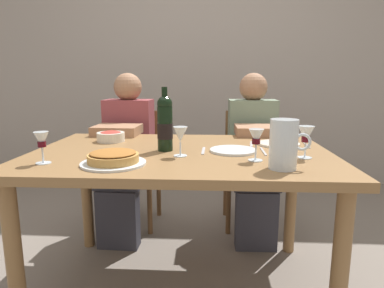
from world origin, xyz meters
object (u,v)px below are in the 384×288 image
dinner_plate_right_setting (279,144)px  dining_table (181,168)px  wine_bottle (165,123)px  diner_left (125,151)px  wine_glass_left_diner (306,136)px  salad_bowl (111,136)px  water_pitcher (284,147)px  diner_right (253,151)px  dinner_plate_left_setting (233,150)px  wine_glass_spare (256,138)px  wine_glass_centre (180,135)px  chair_right (249,160)px  chair_left (135,159)px  baked_tart (113,158)px  wine_glass_right_diner (42,142)px

dinner_plate_right_setting → dining_table: bearing=-161.1°
wine_bottle → diner_left: (-0.37, 0.64, -0.28)m
diner_left → wine_glass_left_diner: bearing=145.8°
wine_bottle → salad_bowl: bearing=146.4°
water_pitcher → wine_glass_left_diner: (0.14, 0.20, 0.01)m
diner_right → dinner_plate_left_setting: bearing=73.4°
wine_glass_spare → diner_left: bearing=134.0°
dining_table → wine_glass_centre: (0.01, -0.12, 0.19)m
water_pitcher → diner_right: 1.03m
wine_glass_left_diner → dinner_plate_right_setting: bearing=100.8°
dining_table → diner_right: bearing=56.1°
dining_table → chair_right: size_ratio=1.72×
dinner_plate_left_setting → chair_left: chair_left is taller
water_pitcher → salad_bowl: 1.04m
wine_glass_centre → chair_right: 1.18m
dinner_plate_right_setting → baked_tart: bearing=-149.1°
baked_tart → diner_left: 0.97m
baked_tart → chair_right: (0.71, 1.20, -0.29)m
water_pitcher → diner_left: size_ratio=0.17×
baked_tart → diner_right: size_ratio=0.24×
wine_glass_spare → wine_glass_centre: bearing=168.2°
wine_glass_centre → diner_right: 0.94m
dining_table → baked_tart: size_ratio=5.38×
dining_table → chair_right: bearing=63.7°
dining_table → wine_glass_centre: bearing=-86.7°
wine_glass_centre → dinner_plate_right_setting: bearing=30.3°
water_pitcher → baked_tart: (-0.71, 0.03, -0.06)m
salad_bowl → wine_glass_centre: wine_glass_centre is taller
dinner_plate_right_setting → diner_left: bearing=154.8°
baked_tart → dinner_plate_right_setting: bearing=30.9°
salad_bowl → dinner_plate_left_setting: bearing=-19.1°
water_pitcher → wine_glass_right_diner: size_ratio=1.46×
dinner_plate_right_setting → diner_right: bearing=98.5°
wine_bottle → water_pitcher: size_ratio=1.58×
wine_glass_left_diner → diner_right: (-0.13, 0.80, -0.25)m
wine_glass_right_diner → chair_right: size_ratio=0.16×
baked_tart → wine_glass_left_diner: size_ratio=1.87×
wine_bottle → wine_glass_left_diner: wine_bottle is taller
wine_bottle → chair_left: size_ratio=0.37×
chair_left → wine_glass_right_diner: bearing=86.2°
wine_bottle → dining_table: bearing=-1.0°
wine_glass_right_diner → wine_glass_spare: 0.93m
wine_glass_left_diner → wine_glass_spare: (-0.23, -0.06, -0.00)m
chair_left → diner_left: 0.26m
salad_bowl → chair_right: size_ratio=0.18×
wine_glass_right_diner → chair_right: (1.02, 1.21, -0.36)m
water_pitcher → dinner_plate_left_setting: (-0.18, 0.32, -0.08)m
salad_bowl → diner_right: 1.00m
dinner_plate_right_setting → chair_right: bearing=96.0°
wine_glass_left_diner → wine_glass_spare: size_ratio=1.04×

